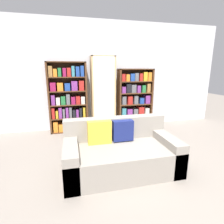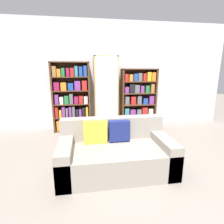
{
  "view_description": "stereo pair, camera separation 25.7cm",
  "coord_description": "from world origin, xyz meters",
  "px_view_note": "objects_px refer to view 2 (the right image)",
  "views": [
    {
      "loc": [
        -0.98,
        -2.01,
        1.5
      ],
      "look_at": [
        -0.2,
        1.3,
        0.68
      ],
      "focal_mm": 28.0,
      "sensor_mm": 36.0,
      "label": 1
    },
    {
      "loc": [
        -0.72,
        -2.06,
        1.5
      ],
      "look_at": [
        -0.2,
        1.3,
        0.68
      ],
      "focal_mm": 28.0,
      "sensor_mm": 36.0,
      "label": 2
    }
  ],
  "objects_px": {
    "bookshelf_left": "(71,98)",
    "bookshelf_right": "(138,99)",
    "display_cabinet": "(106,94)",
    "wine_bottle": "(136,138)",
    "couch": "(115,153)"
  },
  "relations": [
    {
      "from": "bookshelf_left",
      "to": "display_cabinet",
      "type": "xyz_separation_m",
      "value": [
        0.86,
        -0.02,
        0.09
      ]
    },
    {
      "from": "display_cabinet",
      "to": "wine_bottle",
      "type": "height_order",
      "value": "display_cabinet"
    },
    {
      "from": "bookshelf_right",
      "to": "wine_bottle",
      "type": "bearing_deg",
      "value": -108.26
    },
    {
      "from": "couch",
      "to": "wine_bottle",
      "type": "relative_size",
      "value": 4.63
    },
    {
      "from": "couch",
      "to": "wine_bottle",
      "type": "xyz_separation_m",
      "value": [
        0.57,
        0.78,
        -0.12
      ]
    },
    {
      "from": "bookshelf_left",
      "to": "wine_bottle",
      "type": "xyz_separation_m",
      "value": [
        1.33,
        -1.18,
        -0.67
      ]
    },
    {
      "from": "couch",
      "to": "bookshelf_left",
      "type": "xyz_separation_m",
      "value": [
        -0.76,
        1.96,
        0.55
      ]
    },
    {
      "from": "bookshelf_left",
      "to": "bookshelf_right",
      "type": "bearing_deg",
      "value": 0.01
    },
    {
      "from": "couch",
      "to": "display_cabinet",
      "type": "xyz_separation_m",
      "value": [
        0.1,
        1.95,
        0.64
      ]
    },
    {
      "from": "bookshelf_left",
      "to": "bookshelf_right",
      "type": "xyz_separation_m",
      "value": [
        1.72,
        0.0,
        -0.06
      ]
    },
    {
      "from": "display_cabinet",
      "to": "wine_bottle",
      "type": "distance_m",
      "value": 1.47
    },
    {
      "from": "bookshelf_left",
      "to": "bookshelf_right",
      "type": "distance_m",
      "value": 1.72
    },
    {
      "from": "bookshelf_left",
      "to": "display_cabinet",
      "type": "distance_m",
      "value": 0.86
    },
    {
      "from": "display_cabinet",
      "to": "bookshelf_right",
      "type": "height_order",
      "value": "display_cabinet"
    },
    {
      "from": "bookshelf_left",
      "to": "bookshelf_right",
      "type": "height_order",
      "value": "bookshelf_left"
    }
  ]
}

